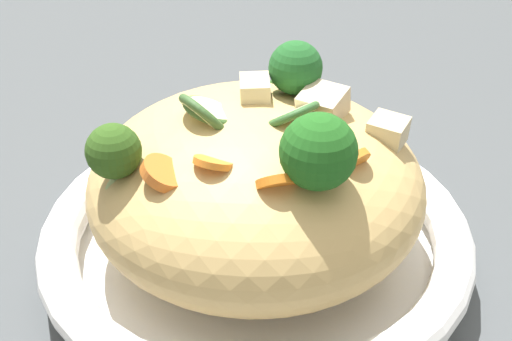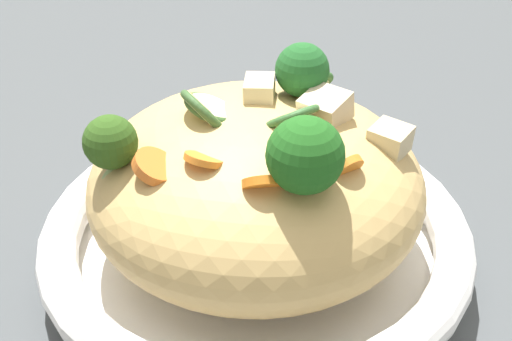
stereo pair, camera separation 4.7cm
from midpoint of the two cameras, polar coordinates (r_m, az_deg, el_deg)
name	(u,v)px [view 1 (the left image)]	position (r m, az deg, el deg)	size (l,w,h in m)	color
ground_plane	(256,264)	(0.52, -2.60, -8.01)	(3.00, 3.00, 0.00)	#424648
serving_bowl	(256,240)	(0.51, -2.67, -5.96)	(0.32, 0.32, 0.05)	white
noodle_heap	(256,184)	(0.48, -2.82, -1.21)	(0.24, 0.24, 0.11)	tan
broccoli_florets	(265,126)	(0.42, -2.44, 3.63)	(0.18, 0.16, 0.07)	#9BAE76
carrot_coins	(228,157)	(0.42, -5.64, 1.05)	(0.14, 0.10, 0.03)	orange
zucchini_slices	(257,102)	(0.47, -2.74, 5.73)	(0.10, 0.15, 0.05)	beige
chicken_chunks	(323,109)	(0.46, 2.76, 5.11)	(0.12, 0.04, 0.04)	#C7B28F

